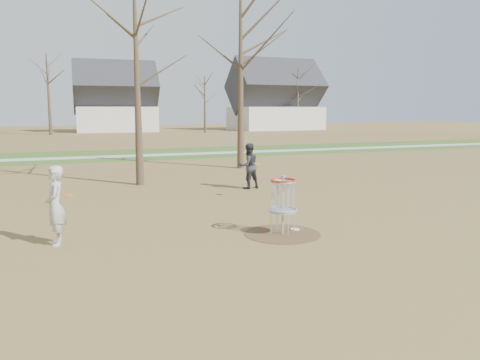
# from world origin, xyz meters

# --- Properties ---
(ground) EXTENTS (160.00, 160.00, 0.00)m
(ground) POSITION_xyz_m (0.00, 0.00, 0.00)
(ground) COLOR brown
(ground) RESTS_ON ground
(green_band) EXTENTS (160.00, 8.00, 0.01)m
(green_band) POSITION_xyz_m (0.00, 21.00, 0.01)
(green_band) COLOR #2D5119
(green_band) RESTS_ON ground
(footpath) EXTENTS (160.00, 1.50, 0.01)m
(footpath) POSITION_xyz_m (0.00, 20.00, 0.01)
(footpath) COLOR #9E9E99
(footpath) RESTS_ON green_band
(dirt_circle) EXTENTS (1.80, 1.80, 0.01)m
(dirt_circle) POSITION_xyz_m (0.00, 0.00, 0.01)
(dirt_circle) COLOR #47331E
(dirt_circle) RESTS_ON ground
(player_standing) EXTENTS (0.41, 0.63, 1.72)m
(player_standing) POSITION_xyz_m (-4.95, 0.92, 0.86)
(player_standing) COLOR #B0B0B0
(player_standing) RESTS_ON ground
(player_throwing) EXTENTS (0.90, 0.75, 1.67)m
(player_throwing) POSITION_xyz_m (1.62, 6.23, 0.84)
(player_throwing) COLOR #2D2D31
(player_throwing) RESTS_ON ground
(disc_grounded) EXTENTS (0.22, 0.22, 0.02)m
(disc_grounded) POSITION_xyz_m (0.44, 0.22, 0.02)
(disc_grounded) COLOR white
(disc_grounded) RESTS_ON dirt_circle
(discs_in_play) EXTENTS (6.04, 3.72, 0.10)m
(discs_in_play) POSITION_xyz_m (-1.62, 2.65, 1.12)
(discs_in_play) COLOR orange
(discs_in_play) RESTS_ON ground
(disc_golf_basket) EXTENTS (0.64, 0.64, 1.35)m
(disc_golf_basket) POSITION_xyz_m (0.00, 0.00, 0.91)
(disc_golf_basket) COLOR #9EA3AD
(disc_golf_basket) RESTS_ON ground
(bare_trees) EXTENTS (52.62, 44.98, 9.00)m
(bare_trees) POSITION_xyz_m (1.78, 35.79, 5.35)
(bare_trees) COLOR #382B1E
(bare_trees) RESTS_ON ground
(houses_row) EXTENTS (56.51, 10.01, 7.26)m
(houses_row) POSITION_xyz_m (4.32, 52.56, 3.52)
(houses_row) COLOR silver
(houses_row) RESTS_ON ground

